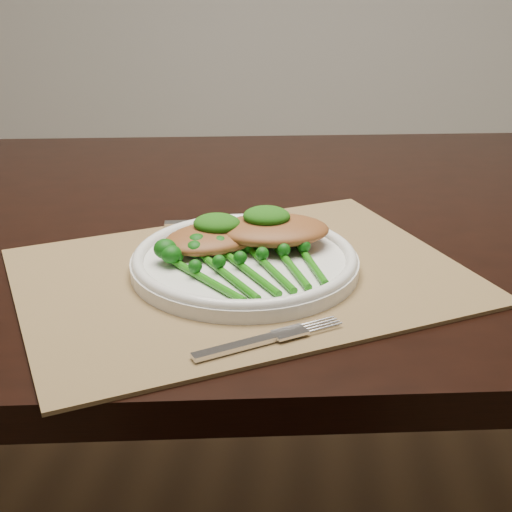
# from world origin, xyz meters

# --- Properties ---
(dining_table) EXTENTS (1.71, 1.12, 0.75)m
(dining_table) POSITION_xyz_m (0.12, 0.09, 0.38)
(dining_table) COLOR black
(dining_table) RESTS_ON ground
(placemat) EXTENTS (0.61, 0.56, 0.00)m
(placemat) POSITION_xyz_m (0.14, -0.12, 0.75)
(placemat) COLOR olive
(placemat) RESTS_ON dining_table
(dinner_plate) EXTENTS (0.26, 0.26, 0.02)m
(dinner_plate) POSITION_xyz_m (0.14, -0.11, 0.77)
(dinner_plate) COLOR white
(dinner_plate) RESTS_ON placemat
(knife) EXTENTS (0.20, 0.05, 0.01)m
(knife) POSITION_xyz_m (0.09, 0.03, 0.76)
(knife) COLOR silver
(knife) RESTS_ON placemat
(fork) EXTENTS (0.14, 0.10, 0.00)m
(fork) POSITION_xyz_m (0.19, -0.26, 0.76)
(fork) COLOR silver
(fork) RESTS_ON placemat
(chicken_fillet_left) EXTENTS (0.15, 0.15, 0.03)m
(chicken_fillet_left) POSITION_xyz_m (0.10, -0.08, 0.78)
(chicken_fillet_left) COLOR brown
(chicken_fillet_left) RESTS_ON dinner_plate
(chicken_fillet_right) EXTENTS (0.15, 0.11, 0.03)m
(chicken_fillet_right) POSITION_xyz_m (0.17, -0.07, 0.79)
(chicken_fillet_right) COLOR brown
(chicken_fillet_right) RESTS_ON dinner_plate
(pesto_dollop_left) EXTENTS (0.06, 0.05, 0.02)m
(pesto_dollop_left) POSITION_xyz_m (0.10, -0.07, 0.80)
(pesto_dollop_left) COLOR #11460A
(pesto_dollop_left) RESTS_ON chicken_fillet_left
(pesto_dollop_right) EXTENTS (0.06, 0.05, 0.02)m
(pesto_dollop_right) POSITION_xyz_m (0.16, -0.06, 0.81)
(pesto_dollop_right) COLOR #11460A
(pesto_dollop_right) RESTS_ON chicken_fillet_right
(broccolini_bundle) EXTENTS (0.21, 0.22, 0.04)m
(broccolini_bundle) POSITION_xyz_m (0.16, -0.15, 0.77)
(broccolini_bundle) COLOR #1A6B0E
(broccolini_bundle) RESTS_ON dinner_plate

